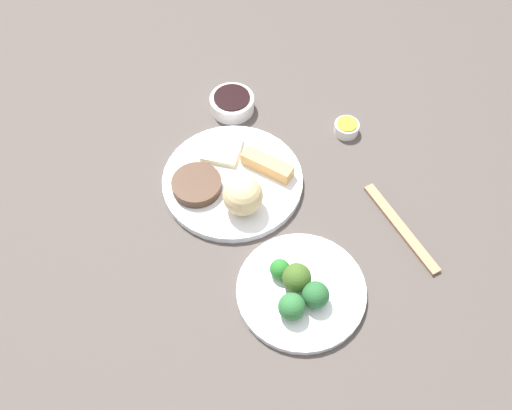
# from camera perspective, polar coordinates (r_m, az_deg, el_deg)

# --- Properties ---
(tabletop) EXTENTS (2.20, 2.20, 0.02)m
(tabletop) POSITION_cam_1_polar(r_m,az_deg,el_deg) (1.20, -0.16, 0.47)
(tabletop) COLOR #4A433E
(tabletop) RESTS_ON ground
(main_plate) EXTENTS (0.29, 0.29, 0.02)m
(main_plate) POSITION_cam_1_polar(r_m,az_deg,el_deg) (1.21, -2.26, 2.33)
(main_plate) COLOR white
(main_plate) RESTS_ON tabletop
(rice_scoop) EXTENTS (0.08, 0.08, 0.08)m
(rice_scoop) POSITION_cam_1_polar(r_m,az_deg,el_deg) (1.13, -1.22, 0.87)
(rice_scoop) COLOR #D3B983
(rice_scoop) RESTS_ON main_plate
(spring_roll) EXTENTS (0.03, 0.11, 0.03)m
(spring_roll) POSITION_cam_1_polar(r_m,az_deg,el_deg) (1.20, 1.09, 3.88)
(spring_roll) COLOR tan
(spring_roll) RESTS_ON main_plate
(crab_rangoon_wonton) EXTENTS (0.09, 0.10, 0.01)m
(crab_rangoon_wonton) POSITION_cam_1_polar(r_m,az_deg,el_deg) (1.24, -3.30, 5.33)
(crab_rangoon_wonton) COLOR beige
(crab_rangoon_wonton) RESTS_ON main_plate
(stir_fry_heap) EXTENTS (0.10, 0.10, 0.02)m
(stir_fry_heap) POSITION_cam_1_polar(r_m,az_deg,el_deg) (1.18, -5.73, 1.94)
(stir_fry_heap) COLOR #412B1D
(stir_fry_heap) RESTS_ON main_plate
(broccoli_plate) EXTENTS (0.23, 0.23, 0.01)m
(broccoli_plate) POSITION_cam_1_polar(r_m,az_deg,el_deg) (1.08, 4.37, -8.26)
(broccoli_plate) COLOR white
(broccoli_plate) RESTS_ON tabletop
(broccoli_floret_0) EXTENTS (0.05, 0.05, 0.05)m
(broccoli_floret_0) POSITION_cam_1_polar(r_m,az_deg,el_deg) (1.06, 3.94, -6.98)
(broccoli_floret_0) COLOR #3A5B20
(broccoli_floret_0) RESTS_ON broccoli_plate
(broccoli_floret_1) EXTENTS (0.05, 0.05, 0.05)m
(broccoli_floret_1) POSITION_cam_1_polar(r_m,az_deg,el_deg) (1.03, 3.47, -9.75)
(broccoli_floret_1) COLOR #2B6933
(broccoli_floret_1) RESTS_ON broccoli_plate
(broccoli_floret_2) EXTENTS (0.05, 0.05, 0.05)m
(broccoli_floret_2) POSITION_cam_1_polar(r_m,az_deg,el_deg) (1.05, 5.75, -8.61)
(broccoli_floret_2) COLOR #265F30
(broccoli_floret_2) RESTS_ON broccoli_plate
(broccoli_floret_3) EXTENTS (0.04, 0.04, 0.04)m
(broccoli_floret_3) POSITION_cam_1_polar(r_m,az_deg,el_deg) (1.07, 2.32, -6.18)
(broccoli_floret_3) COLOR #256F26
(broccoli_floret_3) RESTS_ON broccoli_plate
(soy_sauce_bowl) EXTENTS (0.10, 0.10, 0.03)m
(soy_sauce_bowl) POSITION_cam_1_polar(r_m,az_deg,el_deg) (1.33, -2.32, 9.74)
(soy_sauce_bowl) COLOR white
(soy_sauce_bowl) RESTS_ON tabletop
(soy_sauce_bowl_liquid) EXTENTS (0.08, 0.08, 0.00)m
(soy_sauce_bowl_liquid) POSITION_cam_1_polar(r_m,az_deg,el_deg) (1.32, -2.35, 10.31)
(soy_sauce_bowl_liquid) COLOR black
(soy_sauce_bowl_liquid) RESTS_ON soy_sauce_bowl
(sauce_ramekin_hot_mustard) EXTENTS (0.05, 0.05, 0.02)m
(sauce_ramekin_hot_mustard) POSITION_cam_1_polar(r_m,az_deg,el_deg) (1.30, 8.70, 7.33)
(sauce_ramekin_hot_mustard) COLOR white
(sauce_ramekin_hot_mustard) RESTS_ON tabletop
(sauce_ramekin_hot_mustard_liquid) EXTENTS (0.04, 0.04, 0.00)m
(sauce_ramekin_hot_mustard_liquid) POSITION_cam_1_polar(r_m,az_deg,el_deg) (1.29, 8.78, 7.75)
(sauce_ramekin_hot_mustard_liquid) COLOR yellow
(sauce_ramekin_hot_mustard_liquid) RESTS_ON sauce_ramekin_hot_mustard
(chopsticks_pair) EXTENTS (0.13, 0.20, 0.01)m
(chopsticks_pair) POSITION_cam_1_polar(r_m,az_deg,el_deg) (1.18, 13.77, -2.13)
(chopsticks_pair) COLOR #A57956
(chopsticks_pair) RESTS_ON tabletop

